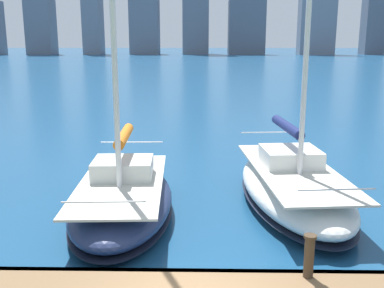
# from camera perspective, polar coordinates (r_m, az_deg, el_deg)

# --- Properties ---
(sailboat_navy) EXTENTS (3.65, 7.88, 12.14)m
(sailboat_navy) POSITION_cam_1_polar(r_m,az_deg,el_deg) (14.92, 12.70, -5.02)
(sailboat_navy) COLOR white
(sailboat_navy) RESTS_ON ground
(sailboat_orange) EXTENTS (3.28, 6.90, 11.76)m
(sailboat_orange) POSITION_cam_1_polar(r_m,az_deg,el_deg) (13.73, -8.84, -6.56)
(sailboat_orange) COLOR navy
(sailboat_orange) RESTS_ON ground
(mooring_post) EXTENTS (0.26, 0.26, 0.91)m
(mooring_post) POSITION_cam_1_polar(r_m,az_deg,el_deg) (9.54, 14.65, -13.52)
(mooring_post) COLOR #423323
(mooring_post) RESTS_ON dock_pier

